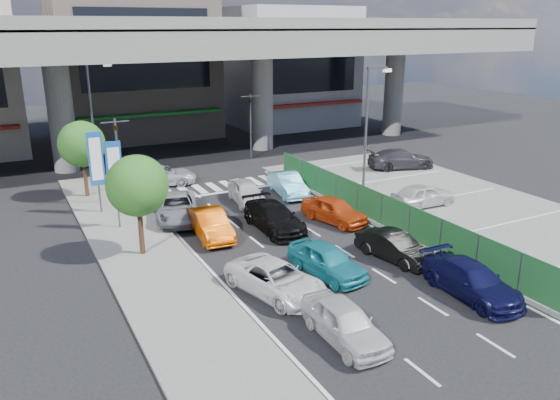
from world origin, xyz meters
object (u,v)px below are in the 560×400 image
taxi_orange_left (210,224)px  crossing_wagon_silver (162,175)px  sedan_white_mid_left (276,279)px  taxi_teal_mid (327,260)px  minivan_navy_back (472,281)px  taxi_orange_right (334,210)px  tree_far (82,144)px  signboard_near (115,173)px  traffic_light_right (250,110)px  street_lamp_left (94,112)px  kei_truck_front_right (288,184)px  parked_sedan_white (423,195)px  van_white_back_left (345,322)px  traffic_light_left (117,140)px  parked_sedan_dgrey (401,159)px  traffic_cone (388,214)px  signboard_far (96,161)px  street_lamp_right (369,123)px  tree_near (137,186)px  sedan_black_mid (274,217)px  hatch_black_mid_right (395,247)px  sedan_white_front_mid (247,192)px  wagon_silver_front_left (177,207)px

taxi_orange_left → crossing_wagon_silver: 10.51m
sedan_white_mid_left → taxi_teal_mid: size_ratio=1.15×
minivan_navy_back → taxi_orange_right: size_ratio=1.14×
tree_far → minivan_navy_back: tree_far is taller
minivan_navy_back → signboard_near: bearing=129.3°
traffic_light_right → signboard_near: size_ratio=1.11×
street_lamp_left → taxi_orange_right: street_lamp_left is taller
minivan_navy_back → taxi_orange_left: taxi_orange_left is taller
kei_truck_front_right → parked_sedan_white: (5.87, -5.87, 0.05)m
van_white_back_left → minivan_navy_back: size_ratio=0.87×
van_white_back_left → crossing_wagon_silver: bearing=91.1°
traffic_light_left → kei_truck_front_right: traffic_light_left is taller
traffic_light_right → taxi_orange_right: (-2.11, -15.33, -3.25)m
taxi_orange_right → parked_sedan_dgrey: bearing=21.0°
sedan_white_mid_left → traffic_cone: 10.54m
kei_truck_front_right → parked_sedan_white: 8.30m
signboard_far → parked_sedan_white: size_ratio=1.18×
taxi_orange_left → taxi_orange_right: (6.75, -1.05, -0.01)m
street_lamp_right → signboard_far: size_ratio=1.70×
tree_near → sedan_black_mid: 7.46m
tree_near → taxi_teal_mid: 9.08m
sedan_white_mid_left → traffic_light_right: bearing=53.3°
traffic_light_right → van_white_back_left: traffic_light_right is taller
sedan_white_mid_left → taxi_orange_right: taxi_orange_right is taller
hatch_black_mid_right → sedan_white_front_mid: 11.04m
sedan_white_front_mid → kei_truck_front_right: bearing=14.6°
traffic_light_left → signboard_far: traffic_light_left is taller
tree_near → signboard_near: bearing=92.9°
tree_near → taxi_teal_mid: size_ratio=1.19×
tree_near → minivan_navy_back: tree_near is taller
parked_sedan_dgrey → sedan_black_mid: bearing=132.1°
traffic_light_right → traffic_light_left: bearing=-149.1°
street_lamp_right → crossing_wagon_silver: size_ratio=1.77×
van_white_back_left → kei_truck_front_right: kei_truck_front_right is taller
taxi_orange_left → crossing_wagon_silver: bearing=92.0°
minivan_navy_back → traffic_cone: bearing=74.7°
wagon_silver_front_left → sedan_white_front_mid: (4.60, 0.83, 0.00)m
signboard_far → minivan_navy_back: (11.12, -17.01, -2.40)m
crossing_wagon_silver → parked_sedan_dgrey: parked_sedan_dgrey is taller
signboard_near → parked_sedan_white: 17.39m
signboard_far → tree_near: bearing=-85.1°
signboard_far → taxi_orange_right: signboard_far is taller
sedan_white_front_mid → hatch_black_mid_right: bearing=-68.6°
wagon_silver_front_left → parked_sedan_white: 14.26m
traffic_light_right → parked_sedan_dgrey: 12.14m
street_lamp_right → taxi_orange_left: size_ratio=1.91×
traffic_light_right → sedan_white_mid_left: (-8.73, -21.28, -3.29)m
sedan_white_front_mid → signboard_near: bearing=-165.1°
sedan_white_mid_left → taxi_orange_left: taxi_orange_left is taller
tree_near → sedan_black_mid: (6.96, 0.12, -2.70)m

